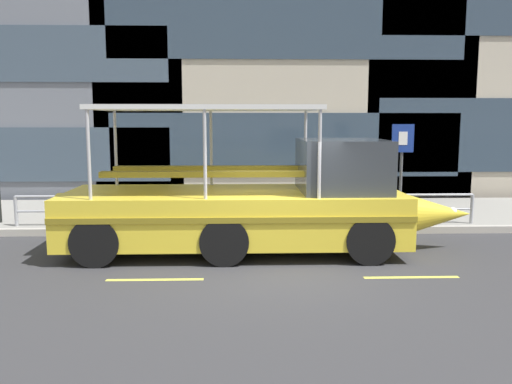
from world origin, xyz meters
TOP-DOWN VIEW (x-y plane):
  - ground_plane at (0.00, 0.00)m, footprint 120.00×120.00m
  - sidewalk at (0.00, 5.60)m, footprint 32.00×4.80m
  - curb_edge at (0.00, 3.11)m, footprint 32.00×0.18m
  - lane_centreline at (-0.00, -0.74)m, footprint 25.80×0.12m
  - curb_guardrail at (-0.63, 3.45)m, footprint 12.10×0.09m
  - parking_sign at (3.62, 4.06)m, footprint 0.60×0.12m
  - duck_tour_boat at (-0.41, 1.38)m, footprint 9.25×2.68m
  - pedestrian_near_bow at (1.91, 4.55)m, footprint 0.44×0.30m

SIDE VIEW (x-z plane):
  - ground_plane at x=0.00m, z-range 0.00..0.00m
  - lane_centreline at x=0.00m, z-range 0.00..0.01m
  - sidewalk at x=0.00m, z-range 0.00..0.18m
  - curb_edge at x=0.00m, z-range 0.00..0.18m
  - curb_guardrail at x=-0.63m, z-range 0.32..1.14m
  - duck_tour_boat at x=-0.41m, z-range -0.55..2.69m
  - pedestrian_near_bow at x=1.91m, z-range 0.35..2.01m
  - parking_sign at x=3.62m, z-range 0.65..3.28m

